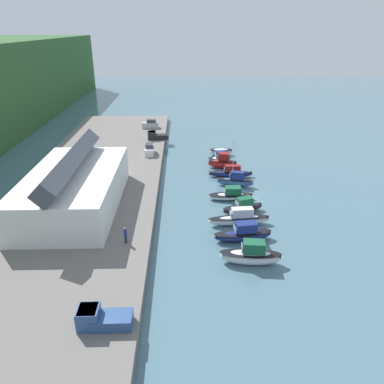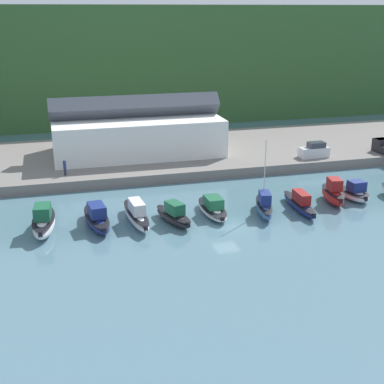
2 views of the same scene
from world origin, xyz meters
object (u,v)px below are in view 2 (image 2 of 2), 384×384
moored_boat_1 (97,218)px  moored_boat_2 (136,215)px  moored_boat_7 (333,194)px  parked_car_0 (314,151)px  person_on_quay (65,167)px  moored_boat_5 (264,206)px  moored_boat_6 (300,203)px  moored_boat_3 (174,215)px  moored_boat_4 (213,208)px  moored_boat_0 (44,222)px  moored_boat_8 (355,193)px

moored_boat_1 → moored_boat_2: bearing=-8.0°
moored_boat_2 → moored_boat_7: (22.93, 0.06, 0.21)m
parked_car_0 → person_on_quay: size_ratio=1.99×
moored_boat_5 → moored_boat_7: moored_boat_5 is taller
moored_boat_6 → moored_boat_3: bearing=-177.2°
moored_boat_5 → parked_car_0: moored_boat_5 is taller
moored_boat_2 → moored_boat_5: bearing=-9.4°
person_on_quay → parked_car_0: bearing=-0.4°
moored_boat_3 → moored_boat_4: bearing=-2.7°
moored_boat_2 → person_on_quay: 16.34m
moored_boat_1 → moored_boat_7: moored_boat_7 is taller
moored_boat_7 → moored_boat_5: bearing=-161.6°
moored_boat_2 → moored_boat_6: 18.25m
moored_boat_1 → parked_car_0: bearing=17.7°
moored_boat_3 → person_on_quay: bearing=105.9°
moored_boat_6 → moored_boat_2: bearing=179.5°
moored_boat_7 → person_on_quay: person_on_quay is taller
moored_boat_0 → moored_boat_1: size_ratio=0.94×
moored_boat_6 → moored_boat_7: size_ratio=1.40×
moored_boat_5 → parked_car_0: size_ratio=1.93×
moored_boat_3 → moored_boat_5: bearing=-18.3°
moored_boat_5 → moored_boat_6: 4.39m
moored_boat_0 → parked_car_0: size_ratio=1.74×
moored_boat_5 → moored_boat_8: 12.26m
moored_boat_5 → moored_boat_6: (4.38, 0.24, -0.20)m
moored_boat_5 → parked_car_0: bearing=62.2°
moored_boat_1 → moored_boat_7: 27.05m
moored_boat_3 → moored_boat_7: bearing=-13.7°
moored_boat_0 → parked_car_0: bearing=27.1°
moored_boat_0 → moored_boat_4: moored_boat_0 is taller
moored_boat_1 → moored_boat_7: (27.05, -0.04, 0.22)m
moored_boat_1 → moored_boat_2: (4.12, -0.10, 0.01)m
moored_boat_3 → moored_boat_7: (19.17, 1.11, 0.29)m
moored_boat_3 → moored_boat_8: 22.27m
moored_boat_5 → moored_boat_7: bearing=22.3°
moored_boat_7 → person_on_quay: (-29.51, 14.82, 1.30)m
moored_boat_6 → person_on_quay: bearing=150.0°
moored_boat_6 → parked_car_0: 18.52m
person_on_quay → moored_boat_0: bearing=-100.7°
moored_boat_2 → moored_boat_5: size_ratio=1.07×
moored_boat_8 → moored_boat_3: bearing=-179.7°
moored_boat_4 → parked_car_0: bearing=35.5°
moored_boat_2 → moored_boat_0: bearing=175.7°
moored_boat_5 → person_on_quay: moored_boat_5 is taller
moored_boat_7 → moored_boat_8: 3.09m
moored_boat_6 → moored_boat_7: (4.71, 1.09, 0.34)m
moored_boat_8 → person_on_quay: 35.70m
moored_boat_2 → moored_boat_4: size_ratio=1.22×
moored_boat_5 → moored_boat_4: bearing=179.4°
moored_boat_0 → moored_boat_4: 17.79m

